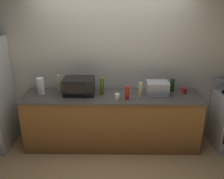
% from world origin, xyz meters
% --- Properties ---
extents(ground_plane, '(8.00, 8.00, 0.00)m').
position_xyz_m(ground_plane, '(0.00, 0.00, 0.00)').
color(ground_plane, tan).
extents(back_wall, '(6.40, 0.10, 2.70)m').
position_xyz_m(back_wall, '(0.00, 0.81, 1.35)').
color(back_wall, beige).
rests_on(back_wall, ground_plane).
extents(counter_run, '(2.84, 0.64, 0.90)m').
position_xyz_m(counter_run, '(0.00, 0.40, 0.45)').
color(counter_run, brown).
rests_on(counter_run, ground_plane).
extents(microwave, '(0.48, 0.35, 0.27)m').
position_xyz_m(microwave, '(-0.52, 0.45, 1.04)').
color(microwave, black).
rests_on(microwave, counter_run).
extents(toaster_oven, '(0.34, 0.26, 0.21)m').
position_xyz_m(toaster_oven, '(0.72, 0.46, 1.01)').
color(toaster_oven, '#B7BABF').
rests_on(toaster_oven, counter_run).
extents(paper_towel_roll, '(0.12, 0.12, 0.27)m').
position_xyz_m(paper_towel_roll, '(-1.14, 0.45, 1.04)').
color(paper_towel_roll, white).
rests_on(paper_towel_roll, counter_run).
extents(bottle_olive_oil, '(0.06, 0.06, 0.28)m').
position_xyz_m(bottle_olive_oil, '(-0.16, 0.44, 1.04)').
color(bottle_olive_oil, '#4C6B19').
rests_on(bottle_olive_oil, counter_run).
extents(bottle_vinegar, '(0.06, 0.06, 0.27)m').
position_xyz_m(bottle_vinegar, '(-0.88, 0.61, 1.03)').
color(bottle_vinegar, beige).
rests_on(bottle_vinegar, counter_run).
extents(bottle_wine, '(0.07, 0.07, 0.21)m').
position_xyz_m(bottle_wine, '(0.99, 0.61, 1.01)').
color(bottle_wine, '#1E3F19').
rests_on(bottle_wine, counter_run).
extents(bottle_hot_sauce, '(0.06, 0.06, 0.21)m').
position_xyz_m(bottle_hot_sauce, '(0.23, 0.24, 1.01)').
color(bottle_hot_sauce, red).
rests_on(bottle_hot_sauce, counter_run).
extents(bottle_hand_soap, '(0.06, 0.06, 0.23)m').
position_xyz_m(bottle_hand_soap, '(0.44, 0.35, 1.02)').
color(bottle_hand_soap, beige).
rests_on(bottle_hand_soap, counter_run).
extents(mug_red, '(0.08, 0.08, 0.09)m').
position_xyz_m(mug_red, '(1.16, 0.52, 0.94)').
color(mug_red, red).
rests_on(mug_red, counter_run).
extents(mug_white, '(0.08, 0.08, 0.10)m').
position_xyz_m(mug_white, '(0.08, 0.21, 0.95)').
color(mug_white, white).
rests_on(mug_white, counter_run).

